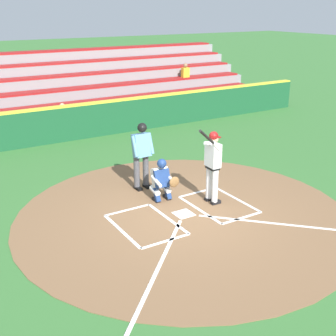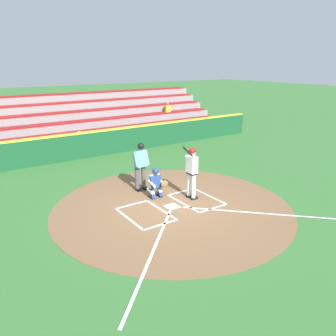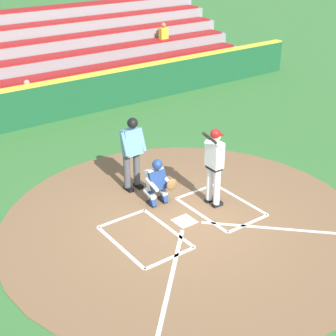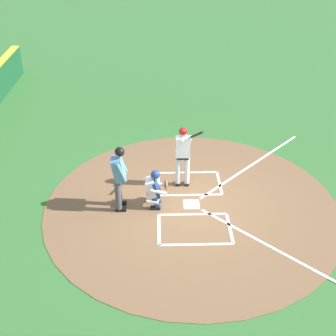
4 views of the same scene
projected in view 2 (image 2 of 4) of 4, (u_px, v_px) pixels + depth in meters
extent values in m
plane|color=#387033|center=(172.00, 207.00, 11.34)|extent=(120.00, 120.00, 0.00)
cylinder|color=brown|center=(172.00, 207.00, 11.34)|extent=(8.00, 8.00, 0.01)
cube|color=white|center=(172.00, 206.00, 11.34)|extent=(0.44, 0.44, 0.01)
cube|color=white|center=(181.00, 192.00, 12.61)|extent=(1.20, 0.08, 0.01)
cube|color=white|center=(213.00, 208.00, 11.19)|extent=(1.20, 0.08, 0.01)
cube|color=white|center=(183.00, 203.00, 11.58)|extent=(0.08, 1.80, 0.01)
cube|color=white|center=(209.00, 196.00, 12.22)|extent=(0.08, 1.80, 0.01)
cube|color=white|center=(132.00, 205.00, 11.48)|extent=(1.20, 0.08, 0.01)
cube|color=white|center=(161.00, 225.00, 10.06)|extent=(1.20, 0.08, 0.01)
cube|color=white|center=(161.00, 210.00, 11.09)|extent=(0.08, 1.80, 0.01)
cube|color=white|center=(129.00, 219.00, 10.45)|extent=(0.08, 1.80, 0.01)
cube|color=white|center=(152.00, 254.00, 8.56)|extent=(3.73, 3.73, 0.01)
cube|color=white|center=(263.00, 213.00, 10.82)|extent=(3.73, 3.73, 0.01)
cylinder|color=white|center=(189.00, 184.00, 11.98)|extent=(0.15, 0.15, 0.84)
cube|color=black|center=(190.00, 196.00, 12.14)|extent=(0.26, 0.13, 0.09)
cylinder|color=white|center=(194.00, 187.00, 11.77)|extent=(0.15, 0.15, 0.84)
cube|color=black|center=(194.00, 198.00, 11.93)|extent=(0.26, 0.13, 0.09)
cube|color=black|center=(192.00, 173.00, 11.73)|extent=(0.23, 0.35, 0.10)
cube|color=white|center=(192.00, 164.00, 11.64)|extent=(0.25, 0.41, 0.60)
sphere|color=tan|center=(193.00, 153.00, 11.52)|extent=(0.21, 0.21, 0.21)
sphere|color=maroon|center=(192.00, 151.00, 11.49)|extent=(0.23, 0.23, 0.23)
cube|color=maroon|center=(195.00, 152.00, 11.56)|extent=(0.11, 0.17, 0.02)
cylinder|color=white|center=(191.00, 157.00, 11.54)|extent=(0.43, 0.10, 0.21)
cylinder|color=white|center=(194.00, 158.00, 11.37)|extent=(0.27, 0.10, 0.29)
cylinder|color=black|center=(188.00, 152.00, 10.99)|extent=(0.69, 0.35, 0.53)
cylinder|color=black|center=(193.00, 157.00, 11.34)|extent=(0.10, 0.10, 0.08)
cube|color=black|center=(159.00, 195.00, 12.18)|extent=(0.13, 0.26, 0.09)
cube|color=navy|center=(160.00, 192.00, 12.10)|extent=(0.13, 0.25, 0.37)
cylinder|color=silver|center=(158.00, 189.00, 12.15)|extent=(0.16, 0.36, 0.21)
cube|color=black|center=(152.00, 197.00, 12.01)|extent=(0.13, 0.26, 0.09)
cube|color=navy|center=(152.00, 194.00, 11.93)|extent=(0.13, 0.25, 0.37)
cylinder|color=silver|center=(151.00, 191.00, 11.99)|extent=(0.16, 0.36, 0.21)
cube|color=silver|center=(154.00, 181.00, 11.97)|extent=(0.41, 0.37, 0.52)
cube|color=navy|center=(156.00, 182.00, 11.89)|extent=(0.42, 0.23, 0.46)
sphere|color=brown|center=(155.00, 172.00, 11.81)|extent=(0.21, 0.21, 0.21)
sphere|color=navy|center=(156.00, 171.00, 11.78)|extent=(0.24, 0.24, 0.24)
cylinder|color=silver|center=(162.00, 182.00, 11.95)|extent=(0.10, 0.45, 0.20)
cylinder|color=silver|center=(152.00, 184.00, 11.74)|extent=(0.10, 0.45, 0.20)
ellipsoid|color=brown|center=(165.00, 184.00, 11.80)|extent=(0.28, 0.11, 0.28)
cylinder|color=#4C4C51|center=(143.00, 177.00, 12.76)|extent=(0.16, 0.16, 0.86)
cube|color=black|center=(144.00, 188.00, 12.86)|extent=(0.13, 0.28, 0.09)
cylinder|color=#4C4C51|center=(137.00, 178.00, 12.60)|extent=(0.16, 0.16, 0.86)
cube|color=black|center=(138.00, 190.00, 12.70)|extent=(0.13, 0.28, 0.09)
cube|color=#5B8EB7|center=(140.00, 159.00, 12.42)|extent=(0.45, 0.37, 0.66)
sphere|color=tan|center=(141.00, 147.00, 12.25)|extent=(0.22, 0.22, 0.22)
sphere|color=black|center=(141.00, 146.00, 12.23)|extent=(0.25, 0.25, 0.25)
cylinder|color=#5B8EB7|center=(147.00, 157.00, 12.48)|extent=(0.10, 0.29, 0.56)
cylinder|color=#5B8EB7|center=(136.00, 159.00, 12.22)|extent=(0.10, 0.29, 0.56)
sphere|color=white|center=(188.00, 194.00, 12.33)|extent=(0.07, 0.07, 0.07)
cube|color=#19512D|center=(87.00, 145.00, 17.04)|extent=(22.00, 0.36, 1.25)
cube|color=yellow|center=(86.00, 132.00, 16.85)|extent=(22.00, 0.32, 0.06)
cube|color=gray|center=(81.00, 149.00, 17.97)|extent=(20.00, 0.85, 0.45)
cube|color=maroon|center=(80.00, 144.00, 17.89)|extent=(19.60, 0.72, 0.08)
cube|color=gray|center=(75.00, 141.00, 18.57)|extent=(20.00, 0.85, 0.90)
cube|color=maroon|center=(74.00, 133.00, 18.42)|extent=(19.60, 0.72, 0.08)
cube|color=gray|center=(69.00, 135.00, 19.17)|extent=(20.00, 0.85, 1.35)
cube|color=maroon|center=(68.00, 122.00, 18.95)|extent=(19.60, 0.72, 0.08)
cube|color=gray|center=(64.00, 129.00, 19.77)|extent=(20.00, 0.85, 1.80)
cube|color=maroon|center=(63.00, 113.00, 19.48)|extent=(19.60, 0.72, 0.08)
cube|color=gray|center=(59.00, 123.00, 20.37)|extent=(20.00, 0.85, 2.25)
cube|color=maroon|center=(57.00, 103.00, 20.01)|extent=(19.60, 0.72, 0.08)
cube|color=gray|center=(55.00, 117.00, 20.97)|extent=(20.00, 0.85, 2.70)
cube|color=maroon|center=(52.00, 95.00, 20.55)|extent=(19.60, 0.72, 0.08)
cube|color=yellow|center=(168.00, 109.00, 22.48)|extent=(0.36, 0.22, 0.46)
sphere|color=#9E7051|center=(168.00, 103.00, 22.38)|extent=(0.20, 0.20, 0.20)
cube|color=orange|center=(80.00, 139.00, 17.75)|extent=(0.36, 0.22, 0.46)
sphere|color=tan|center=(79.00, 133.00, 17.65)|extent=(0.20, 0.20, 0.20)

